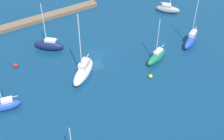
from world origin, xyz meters
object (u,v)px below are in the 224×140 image
(pier_dock, at_px, (49,16))
(mooring_buoy_red, at_px, (16,65))
(sailboat_navy_lone_south, at_px, (49,45))
(sailboat_gray_west_end, at_px, (168,9))
(sailboat_green_by_breakwater, at_px, (156,57))
(mooring_buoy_yellow, at_px, (150,76))
(sailboat_blue_east_end, at_px, (6,105))
(sailboat_blue_lone_north, at_px, (191,40))
(sailboat_white_off_beacon, at_px, (83,72))

(pier_dock, relative_size, mooring_buoy_red, 30.09)
(pier_dock, relative_size, sailboat_navy_lone_south, 2.23)
(sailboat_gray_west_end, bearing_deg, pier_dock, -160.01)
(sailboat_green_by_breakwater, relative_size, mooring_buoy_yellow, 13.27)
(sailboat_green_by_breakwater, distance_m, mooring_buoy_yellow, 4.94)
(mooring_buoy_yellow, bearing_deg, sailboat_blue_east_end, -11.47)
(pier_dock, distance_m, sailboat_blue_east_end, 27.24)
(sailboat_gray_west_end, height_order, sailboat_navy_lone_south, sailboat_navy_lone_south)
(sailboat_gray_west_end, distance_m, sailboat_navy_lone_south, 28.67)
(sailboat_blue_lone_north, height_order, sailboat_green_by_breakwater, sailboat_blue_lone_north)
(sailboat_gray_west_end, bearing_deg, sailboat_green_by_breakwater, -88.71)
(sailboat_white_off_beacon, height_order, sailboat_green_by_breakwater, sailboat_white_off_beacon)
(sailboat_gray_west_end, bearing_deg, sailboat_white_off_beacon, -114.35)
(sailboat_gray_west_end, distance_m, sailboat_blue_lone_north, 12.51)
(sailboat_white_off_beacon, height_order, mooring_buoy_yellow, sailboat_white_off_beacon)
(sailboat_gray_west_end, distance_m, mooring_buoy_yellow, 22.45)
(mooring_buoy_red, bearing_deg, sailboat_navy_lone_south, -165.59)
(sailboat_blue_lone_north, relative_size, mooring_buoy_red, 13.34)
(sailboat_navy_lone_south, bearing_deg, sailboat_white_off_beacon, 141.78)
(sailboat_navy_lone_south, distance_m, sailboat_white_off_beacon, 10.83)
(sailboat_navy_lone_south, relative_size, mooring_buoy_red, 13.46)
(pier_dock, relative_size, sailboat_blue_lone_north, 2.26)
(sailboat_white_off_beacon, distance_m, sailboat_green_by_breakwater, 14.35)
(sailboat_green_by_breakwater, bearing_deg, sailboat_blue_lone_north, 163.08)
(mooring_buoy_red, bearing_deg, pier_dock, -131.60)
(sailboat_navy_lone_south, relative_size, sailboat_white_off_beacon, 0.76)
(sailboat_blue_east_end, bearing_deg, sailboat_navy_lone_south, -125.54)
(sailboat_blue_east_end, bearing_deg, pier_dock, -114.82)
(sailboat_blue_lone_north, distance_m, sailboat_green_by_breakwater, 8.89)
(pier_dock, height_order, sailboat_blue_lone_north, sailboat_blue_lone_north)
(sailboat_blue_lone_north, xyz_separation_m, mooring_buoy_yellow, (12.39, 4.14, -0.89))
(sailboat_gray_west_end, distance_m, sailboat_white_off_beacon, 28.01)
(sailboat_blue_lone_north, height_order, sailboat_navy_lone_south, sailboat_navy_lone_south)
(sailboat_green_by_breakwater, height_order, mooring_buoy_red, sailboat_green_by_breakwater)
(pier_dock, relative_size, sailboat_green_by_breakwater, 2.43)
(sailboat_white_off_beacon, bearing_deg, sailboat_gray_west_end, 160.78)
(sailboat_blue_lone_north, height_order, mooring_buoy_red, sailboat_blue_lone_north)
(sailboat_navy_lone_south, xyz_separation_m, sailboat_white_off_beacon, (-2.63, 10.51, 0.19))
(sailboat_gray_west_end, relative_size, sailboat_blue_east_end, 1.28)
(sailboat_blue_east_end, height_order, mooring_buoy_yellow, sailboat_blue_east_end)
(sailboat_gray_west_end, height_order, sailboat_white_off_beacon, sailboat_white_off_beacon)
(sailboat_blue_lone_north, xyz_separation_m, sailboat_white_off_beacon, (22.97, -1.82, 0.09))
(mooring_buoy_yellow, bearing_deg, sailboat_gray_west_end, -133.57)
(sailboat_white_off_beacon, bearing_deg, sailboat_navy_lone_south, -116.77)
(sailboat_white_off_beacon, xyz_separation_m, mooring_buoy_yellow, (-10.57, 5.96, -0.98))
(pier_dock, distance_m, mooring_buoy_yellow, 28.84)
(sailboat_white_off_beacon, relative_size, mooring_buoy_red, 17.66)
(sailboat_white_off_beacon, xyz_separation_m, mooring_buoy_red, (10.01, -8.61, -0.96))
(sailboat_gray_west_end, xyz_separation_m, mooring_buoy_red, (36.05, 1.69, -0.58))
(sailboat_navy_lone_south, bearing_deg, sailboat_blue_lone_north, -167.97)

